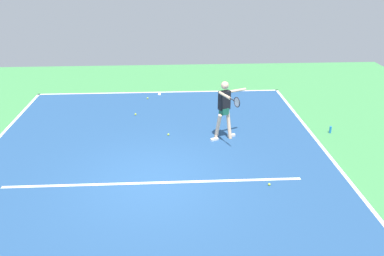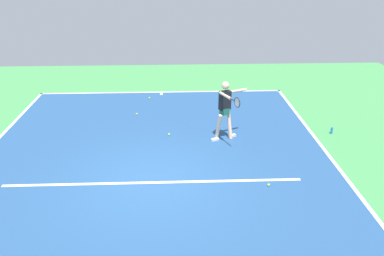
{
  "view_description": "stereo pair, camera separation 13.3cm",
  "coord_description": "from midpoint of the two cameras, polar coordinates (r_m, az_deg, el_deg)",
  "views": [
    {
      "loc": [
        -0.49,
        8.56,
        5.23
      ],
      "look_at": [
        -1.03,
        -1.18,
        0.9
      ],
      "focal_mm": 36.64,
      "sensor_mm": 36.0,
      "label": 1
    },
    {
      "loc": [
        -0.62,
        8.57,
        5.23
      ],
      "look_at": [
        -1.03,
        -1.18,
        0.9
      ],
      "focal_mm": 36.64,
      "sensor_mm": 36.0,
      "label": 2
    }
  ],
  "objects": [
    {
      "name": "court_line_baseline_near",
      "position": [
        16.36,
        -4.23,
        5.24
      ],
      "size": [
        9.95,
        0.1,
        0.01
      ],
      "primitive_type": "cube",
      "color": "white",
      "rests_on": "ground_plane"
    },
    {
      "name": "court_line_centre_mark",
      "position": [
        16.17,
        -4.25,
        5.02
      ],
      "size": [
        0.1,
        0.3,
        0.01
      ],
      "primitive_type": "cube",
      "color": "white",
      "rests_on": "ground_plane"
    },
    {
      "name": "tennis_ball_near_service_line",
      "position": [
        12.37,
        -3.06,
        -0.93
      ],
      "size": [
        0.07,
        0.07,
        0.07
      ],
      "primitive_type": "sphere",
      "color": "#CCE033",
      "rests_on": "ground_plane"
    },
    {
      "name": "court_line_sideline_left",
      "position": [
        10.95,
        21.63,
        -6.46
      ],
      "size": [
        0.1,
        13.95,
        0.01
      ],
      "primitive_type": "cube",
      "color": "white",
      "rests_on": "ground_plane"
    },
    {
      "name": "tennis_ball_by_sideline",
      "position": [
        9.94,
        11.47,
        -8.12
      ],
      "size": [
        0.07,
        0.07,
        0.07
      ],
      "primitive_type": "sphere",
      "color": "#C6E53D",
      "rests_on": "ground_plane"
    },
    {
      "name": "ground_plane",
      "position": [
        10.05,
        -5.26,
        -7.53
      ],
      "size": [
        22.65,
        22.65,
        0.0
      ],
      "primitive_type": "plane",
      "color": "#428E4C"
    },
    {
      "name": "court_surface",
      "position": [
        10.05,
        -5.26,
        -7.52
      ],
      "size": [
        9.95,
        13.95,
        0.0
      ],
      "primitive_type": "cube",
      "color": "navy",
      "rests_on": "ground_plane"
    },
    {
      "name": "water_bottle",
      "position": [
        13.23,
        19.94,
        -0.34
      ],
      "size": [
        0.07,
        0.07,
        0.22
      ],
      "primitive_type": "cylinder",
      "color": "blue",
      "rests_on": "ground_plane"
    },
    {
      "name": "court_line_service",
      "position": [
        9.94,
        -5.29,
        -7.9
      ],
      "size": [
        7.47,
        0.1,
        0.01
      ],
      "primitive_type": "cube",
      "color": "white",
      "rests_on": "ground_plane"
    },
    {
      "name": "tennis_ball_by_baseline",
      "position": [
        15.61,
        -5.99,
        4.36
      ],
      "size": [
        0.07,
        0.07,
        0.07
      ],
      "primitive_type": "sphere",
      "color": "#C6E53D",
      "rests_on": "ground_plane"
    },
    {
      "name": "tennis_ball_near_player",
      "position": [
        14.07,
        -7.77,
        2.03
      ],
      "size": [
        0.07,
        0.07,
        0.07
      ],
      "primitive_type": "sphere",
      "color": "yellow",
      "rests_on": "ground_plane"
    },
    {
      "name": "tennis_player",
      "position": [
        11.75,
        5.22,
        3.13
      ],
      "size": [
        1.11,
        1.39,
        1.85
      ],
      "rotation": [
        0.0,
        0.0,
        0.42
      ],
      "color": "beige",
      "rests_on": "ground_plane"
    }
  ]
}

